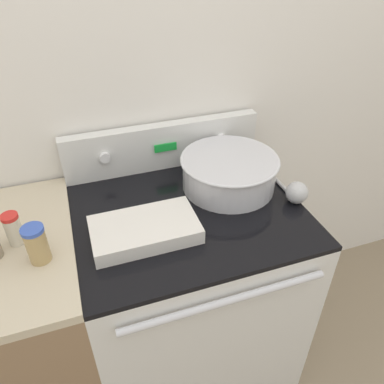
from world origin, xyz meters
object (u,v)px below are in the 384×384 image
Objects in this scene: spice_jar_red_cap at (14,229)px; ladle at (295,191)px; mixing_bowl at (229,170)px; spice_jar_blue_cap at (37,244)px; casserole_dish at (145,229)px.

ladle is at bearing -4.43° from spice_jar_red_cap.
mixing_bowl is 3.02× the size of spice_jar_blue_cap.
casserole_dish is at bearing -12.79° from spice_jar_red_cap.
casserole_dish is 2.79× the size of spice_jar_blue_cap.
spice_jar_blue_cap is (-0.87, -0.03, 0.04)m from ladle.
mixing_bowl is 0.76m from spice_jar_red_cap.
casserole_dish is 3.14× the size of spice_jar_red_cap.
spice_jar_red_cap is (-0.94, 0.07, 0.03)m from ladle.
mixing_bowl is at bearing 140.53° from ladle.
ladle is at bearing 1.83° from spice_jar_blue_cap.
mixing_bowl is at bearing 15.15° from spice_jar_blue_cap.
spice_jar_blue_cap is at bearing -178.17° from ladle.
spice_jar_blue_cap is 1.12× the size of spice_jar_red_cap.
mixing_bowl is 1.08× the size of casserole_dish.
spice_jar_blue_cap reaches higher than mixing_bowl.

